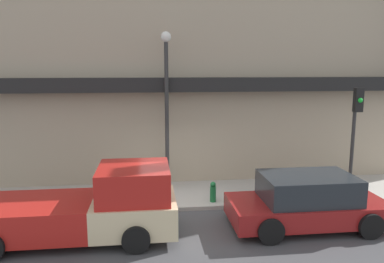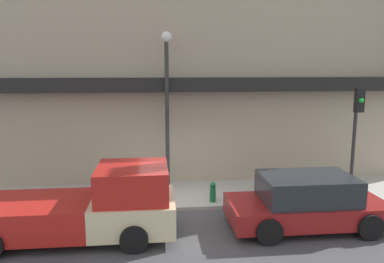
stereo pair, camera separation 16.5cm
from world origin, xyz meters
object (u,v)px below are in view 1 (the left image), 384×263
fire_hydrant (213,192)px  parked_car (307,202)px  pickup_truck (87,208)px  traffic_light (355,121)px  street_lamp (167,93)px

fire_hydrant → parked_car: bearing=-39.3°
pickup_truck → traffic_light: traffic_light is taller
pickup_truck → traffic_light: bearing=15.0°
fire_hydrant → traffic_light: size_ratio=0.18×
parked_car → fire_hydrant: size_ratio=6.53×
parked_car → fire_hydrant: (-2.32, 1.90, -0.26)m
pickup_truck → street_lamp: bearing=56.5°
parked_car → street_lamp: bearing=136.9°
traffic_light → pickup_truck: bearing=-165.3°
pickup_truck → fire_hydrant: bearing=27.7°
street_lamp → pickup_truck: bearing=-123.7°
parked_car → street_lamp: street_lamp is taller
parked_car → street_lamp: 5.78m
pickup_truck → parked_car: size_ratio=1.24×
fire_hydrant → street_lamp: 3.72m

